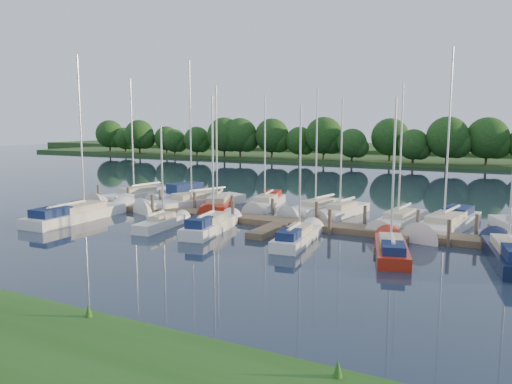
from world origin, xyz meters
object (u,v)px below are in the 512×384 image
at_px(dock, 282,224).
at_px(sailboat_n_5, 317,209).
at_px(sailboat_n_0, 137,197).
at_px(sailboat_s_2, 211,227).
at_px(motorboat, 183,196).

bearing_deg(dock, sailboat_n_5, 88.91).
distance_m(sailboat_n_0, sailboat_s_2, 15.96).
xyz_separation_m(dock, sailboat_n_0, (-17.16, 4.89, 0.08)).
xyz_separation_m(motorboat, sailboat_n_5, (13.26, -0.28, -0.12)).
bearing_deg(sailboat_s_2, motorboat, 123.66).
xyz_separation_m(motorboat, sailboat_s_2, (9.55, -10.16, -0.06)).
relative_size(sailboat_n_0, sailboat_s_2, 1.25).
height_order(dock, sailboat_s_2, sailboat_s_2).
bearing_deg(motorboat, sailboat_n_5, -167.12).
height_order(sailboat_n_0, motorboat, sailboat_n_0).
height_order(motorboat, sailboat_n_5, sailboat_n_5).
relative_size(sailboat_n_5, sailboat_s_2, 1.10).
bearing_deg(sailboat_n_0, dock, 173.18).
bearing_deg(sailboat_n_0, sailboat_n_5, -165.94).
relative_size(sailboat_n_0, motorboat, 1.67).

